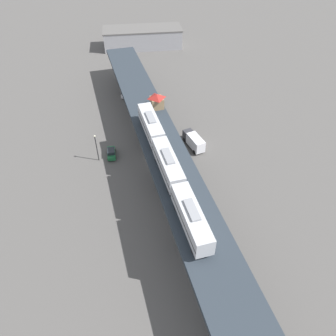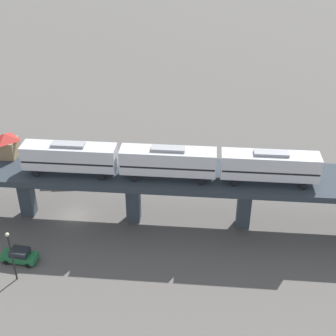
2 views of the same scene
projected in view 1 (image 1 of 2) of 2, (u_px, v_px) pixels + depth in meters
ground_plane at (158, 160)px, 74.33m from camera, size 400.00×400.00×0.00m
elevated_viaduct at (157, 136)px, 69.66m from camera, size 30.90×91.22×7.90m
subway_train at (168, 164)px, 57.49m from camera, size 11.92×36.74×4.45m
signal_hut at (157, 101)px, 74.88m from camera, size 3.92×3.92×3.40m
street_car_white at (124, 93)px, 95.08m from camera, size 1.95×4.40×1.89m
street_car_green at (111, 153)px, 74.69m from camera, size 2.41×4.60×1.89m
delivery_truck at (194, 141)px, 76.69m from camera, size 4.96×7.50×3.20m
street_lamp at (96, 146)px, 71.49m from camera, size 0.44×0.44×6.94m
warehouse_building at (143, 37)px, 120.62m from camera, size 29.42×12.94×6.80m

